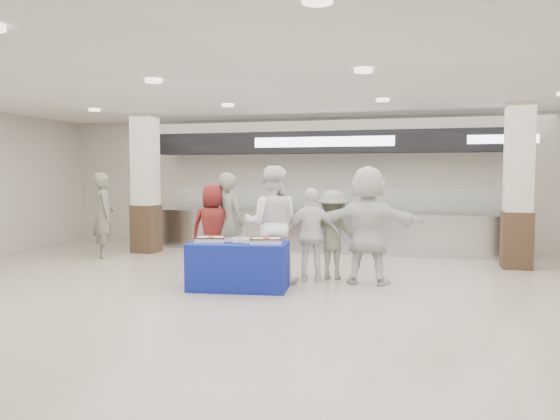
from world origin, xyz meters
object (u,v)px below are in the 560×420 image
(cupcake_tray, at_px, (242,240))
(civilian_white, at_px, (368,225))
(soldier_b, at_px, (333,235))
(soldier_a, at_px, (229,223))
(chef_tall, at_px, (272,224))
(display_table, at_px, (239,266))
(chef_short, at_px, (312,235))
(sheet_cake_left, at_px, (211,239))
(sheet_cake_right, at_px, (266,240))
(soldier_bg, at_px, (104,215))
(civilian_maroon, at_px, (213,229))

(cupcake_tray, bearing_deg, civilian_white, 26.67)
(soldier_b, relative_size, civilian_white, 0.79)
(soldier_a, height_order, chef_tall, chef_tall)
(display_table, distance_m, soldier_a, 1.54)
(display_table, bearing_deg, chef_short, 35.65)
(display_table, xyz_separation_m, cupcake_tray, (0.05, 0.04, 0.41))
(sheet_cake_left, height_order, soldier_b, soldier_b)
(soldier_b, xyz_separation_m, civilian_white, (0.64, -0.27, 0.21))
(soldier_a, bearing_deg, cupcake_tray, 143.05)
(display_table, xyz_separation_m, sheet_cake_right, (0.45, 0.04, 0.43))
(sheet_cake_left, xyz_separation_m, soldier_bg, (-3.47, 2.31, 0.13))
(soldier_a, height_order, chef_short, soldier_a)
(civilian_maroon, bearing_deg, chef_tall, 148.05)
(soldier_b, bearing_deg, chef_short, 44.19)
(sheet_cake_right, height_order, civilian_maroon, civilian_maroon)
(soldier_a, height_order, soldier_b, soldier_a)
(cupcake_tray, distance_m, soldier_bg, 4.58)
(civilian_maroon, distance_m, civilian_white, 2.85)
(display_table, height_order, cupcake_tray, cupcake_tray)
(display_table, distance_m, sheet_cake_right, 0.62)
(soldier_a, bearing_deg, civilian_maroon, 50.35)
(sheet_cake_right, height_order, chef_short, chef_short)
(sheet_cake_right, xyz_separation_m, chef_short, (0.54, 0.89, -0.00))
(display_table, distance_m, chef_short, 1.43)
(soldier_a, xyz_separation_m, civilian_white, (2.58, -0.30, 0.06))
(sheet_cake_left, relative_size, soldier_a, 0.29)
(sheet_cake_right, relative_size, civilian_maroon, 0.34)
(chef_short, xyz_separation_m, civilian_white, (0.94, 0.05, 0.19))
(cupcake_tray, height_order, civilian_maroon, civilian_maroon)
(sheet_cake_left, xyz_separation_m, chef_short, (1.46, 0.96, -0.00))
(sheet_cake_right, distance_m, soldier_a, 1.66)
(display_table, height_order, civilian_white, civilian_white)
(cupcake_tray, height_order, soldier_a, soldier_a)
(soldier_b, bearing_deg, civilian_maroon, 0.75)
(sheet_cake_left, relative_size, chef_tall, 0.27)
(sheet_cake_left, xyz_separation_m, civilian_maroon, (-0.44, 1.18, 0.03))
(civilian_maroon, height_order, soldier_a, soldier_a)
(civilian_maroon, distance_m, soldier_bg, 3.23)
(chef_short, xyz_separation_m, soldier_b, (0.30, 0.31, -0.02))
(cupcake_tray, relative_size, soldier_a, 0.26)
(sheet_cake_right, bearing_deg, civilian_white, 32.40)
(display_table, xyz_separation_m, civilian_white, (1.93, 0.98, 0.61))
(sheet_cake_right, relative_size, chef_tall, 0.28)
(sheet_cake_left, distance_m, cupcake_tray, 0.52)
(chef_tall, bearing_deg, chef_short, -169.07)
(soldier_b, bearing_deg, sheet_cake_right, 53.23)
(display_table, height_order, chef_short, chef_short)
(soldier_bg, bearing_deg, soldier_b, -141.57)
(sheet_cake_right, bearing_deg, soldier_bg, 152.85)
(cupcake_tray, xyz_separation_m, soldier_b, (1.25, 1.21, -0.01))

